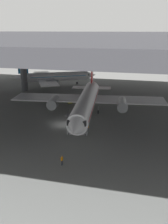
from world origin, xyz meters
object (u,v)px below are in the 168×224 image
Objects in this scene: crew_worker_by_stairs at (88,127)px; baggage_tug at (70,101)px; airplane_main at (87,102)px; airplane_distant at (54,77)px; boarding_stairs at (77,130)px; crew_worker_near_nose at (62,160)px.

crew_worker_by_stairs is 21.25m from baggage_tug.
airplane_distant is (-19.78, 31.08, -0.38)m from airplane_main.
crew_worker_by_stairs is at bearing -74.61° from airplane_main.
airplane_distant is at bearing 120.61° from baggage_tug.
crew_worker_by_stairs is 46.02m from airplane_distant.
boarding_stairs reaches higher than crew_worker_by_stairs.
airplane_main is at bearing 105.39° from crew_worker_by_stairs.
airplane_distant is at bearing 119.01° from crew_worker_by_stairs.
airplane_distant reaches higher than crew_worker_by_stairs.
crew_worker_near_nose reaches higher than baggage_tug.
airplane_distant is at bearing 116.11° from boarding_stairs.
airplane_distant is 24.88m from baggage_tug.
boarding_stairs reaches higher than baggage_tug.
boarding_stairs is 2.42m from crew_worker_by_stairs.
crew_worker_near_nose is 14.03m from crew_worker_by_stairs.
baggage_tug is at bearing 117.14° from crew_worker_by_stairs.
crew_worker_by_stairs reaches higher than baggage_tug.
airplane_distant reaches higher than baggage_tug.
boarding_stairs is (0.73, -10.74, -2.82)m from airplane_main.
crew_worker_near_nose is 34.13m from baggage_tug.
crew_worker_near_nose is at bearing -92.78° from crew_worker_by_stairs.
airplane_distant is at bearing 111.73° from crew_worker_near_nose.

